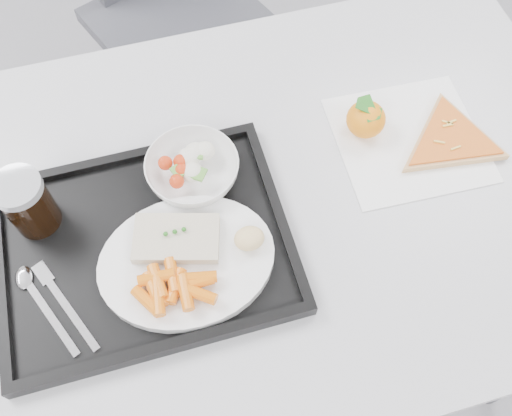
{
  "coord_description": "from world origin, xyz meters",
  "views": [
    {
      "loc": [
        -0.13,
        -0.15,
        1.57
      ],
      "look_at": [
        -0.01,
        0.27,
        0.77
      ],
      "focal_mm": 40.0,
      "sensor_mm": 36.0,
      "label": 1
    }
  ],
  "objects_px": {
    "table": "(259,216)",
    "cola_glass": "(27,202)",
    "tray": "(145,247)",
    "pizza_slice": "(450,140)",
    "dinner_plate": "(187,261)",
    "salad_bowl": "(193,170)",
    "tangerine": "(366,119)"
  },
  "relations": [
    {
      "from": "table",
      "to": "cola_glass",
      "type": "height_order",
      "value": "cola_glass"
    },
    {
      "from": "table",
      "to": "tray",
      "type": "bearing_deg",
      "value": -167.92
    },
    {
      "from": "cola_glass",
      "to": "pizza_slice",
      "type": "height_order",
      "value": "cola_glass"
    },
    {
      "from": "dinner_plate",
      "to": "cola_glass",
      "type": "relative_size",
      "value": 2.5
    },
    {
      "from": "tray",
      "to": "pizza_slice",
      "type": "bearing_deg",
      "value": 5.93
    },
    {
      "from": "pizza_slice",
      "to": "cola_glass",
      "type": "bearing_deg",
      "value": 177.34
    },
    {
      "from": "table",
      "to": "salad_bowl",
      "type": "relative_size",
      "value": 7.89
    },
    {
      "from": "dinner_plate",
      "to": "tangerine",
      "type": "distance_m",
      "value": 0.39
    },
    {
      "from": "dinner_plate",
      "to": "cola_glass",
      "type": "xyz_separation_m",
      "value": [
        -0.21,
        0.14,
        0.05
      ]
    },
    {
      "from": "tangerine",
      "to": "pizza_slice",
      "type": "height_order",
      "value": "tangerine"
    },
    {
      "from": "tray",
      "to": "tangerine",
      "type": "height_order",
      "value": "tangerine"
    },
    {
      "from": "cola_glass",
      "to": "tangerine",
      "type": "xyz_separation_m",
      "value": [
        0.57,
        0.03,
        -0.04
      ]
    },
    {
      "from": "table",
      "to": "cola_glass",
      "type": "bearing_deg",
      "value": 172.33
    },
    {
      "from": "dinner_plate",
      "to": "pizza_slice",
      "type": "relative_size",
      "value": 0.95
    },
    {
      "from": "tangerine",
      "to": "tray",
      "type": "bearing_deg",
      "value": -163.55
    },
    {
      "from": "tangerine",
      "to": "pizza_slice",
      "type": "bearing_deg",
      "value": -25.4
    },
    {
      "from": "table",
      "to": "pizza_slice",
      "type": "height_order",
      "value": "pizza_slice"
    },
    {
      "from": "salad_bowl",
      "to": "tangerine",
      "type": "height_order",
      "value": "tangerine"
    },
    {
      "from": "tray",
      "to": "dinner_plate",
      "type": "xyz_separation_m",
      "value": [
        0.06,
        -0.05,
        0.02
      ]
    },
    {
      "from": "cola_glass",
      "to": "tangerine",
      "type": "bearing_deg",
      "value": 3.25
    },
    {
      "from": "salad_bowl",
      "to": "cola_glass",
      "type": "bearing_deg",
      "value": -177.96
    },
    {
      "from": "dinner_plate",
      "to": "cola_glass",
      "type": "distance_m",
      "value": 0.26
    },
    {
      "from": "salad_bowl",
      "to": "tangerine",
      "type": "bearing_deg",
      "value": 4.25
    },
    {
      "from": "pizza_slice",
      "to": "tangerine",
      "type": "bearing_deg",
      "value": 154.6
    },
    {
      "from": "salad_bowl",
      "to": "pizza_slice",
      "type": "distance_m",
      "value": 0.45
    },
    {
      "from": "tangerine",
      "to": "pizza_slice",
      "type": "relative_size",
      "value": 0.31
    },
    {
      "from": "tray",
      "to": "cola_glass",
      "type": "bearing_deg",
      "value": 149.66
    },
    {
      "from": "tray",
      "to": "pizza_slice",
      "type": "distance_m",
      "value": 0.55
    },
    {
      "from": "pizza_slice",
      "to": "tray",
      "type": "bearing_deg",
      "value": -174.07
    },
    {
      "from": "pizza_slice",
      "to": "dinner_plate",
      "type": "bearing_deg",
      "value": -167.84
    },
    {
      "from": "salad_bowl",
      "to": "cola_glass",
      "type": "height_order",
      "value": "cola_glass"
    },
    {
      "from": "tray",
      "to": "salad_bowl",
      "type": "height_order",
      "value": "salad_bowl"
    }
  ]
}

